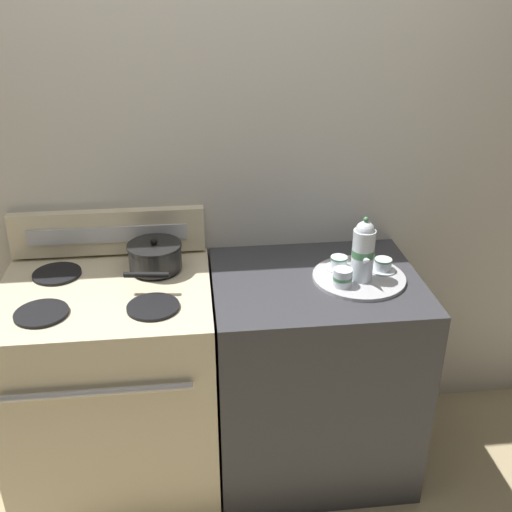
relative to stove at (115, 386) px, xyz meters
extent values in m
plane|color=tan|center=(0.40, 0.00, -0.44)|extent=(6.00, 6.00, 0.00)
cube|color=beige|center=(0.40, 0.35, 0.66)|extent=(6.00, 0.05, 2.20)
cube|color=beige|center=(0.00, 0.00, 0.00)|extent=(0.79, 0.65, 0.88)
cylinder|color=silver|center=(0.00, -0.34, 0.25)|extent=(0.63, 0.02, 0.02)
cylinder|color=black|center=(-0.19, 0.15, 0.45)|extent=(0.18, 0.18, 0.01)
cylinder|color=black|center=(0.19, 0.15, 0.45)|extent=(0.18, 0.18, 0.01)
cylinder|color=black|center=(-0.19, -0.14, 0.45)|extent=(0.18, 0.18, 0.01)
cylinder|color=black|center=(0.19, -0.14, 0.45)|extent=(0.18, 0.18, 0.01)
cube|color=beige|center=(0.00, 0.30, 0.54)|extent=(0.77, 0.05, 0.18)
cube|color=#B7B7BC|center=(0.00, 0.27, 0.54)|extent=(0.63, 0.01, 0.06)
cube|color=#38383D|center=(0.80, 0.00, 0.00)|extent=(0.80, 0.65, 0.88)
cylinder|color=black|center=(0.19, 0.15, 0.50)|extent=(0.20, 0.20, 0.09)
cylinder|color=black|center=(0.19, 0.15, 0.55)|extent=(0.21, 0.21, 0.01)
sphere|color=black|center=(0.19, 0.15, 0.56)|extent=(0.03, 0.03, 0.03)
cylinder|color=black|center=(0.17, -0.04, 0.52)|extent=(0.16, 0.04, 0.02)
cylinder|color=#B2B2B7|center=(0.96, -0.02, 0.45)|extent=(0.35, 0.35, 0.01)
cylinder|color=silver|center=(0.96, -0.04, 0.55)|extent=(0.08, 0.08, 0.20)
cylinder|color=#427A4C|center=(0.96, -0.04, 0.56)|extent=(0.08, 0.08, 0.03)
sphere|color=silver|center=(0.96, -0.04, 0.65)|extent=(0.07, 0.07, 0.07)
sphere|color=#427A4C|center=(0.96, -0.04, 0.70)|extent=(0.02, 0.02, 0.02)
cone|color=silver|center=(0.96, -0.10, 0.56)|extent=(0.02, 0.06, 0.05)
cylinder|color=silver|center=(0.90, 0.05, 0.46)|extent=(0.10, 0.10, 0.01)
cylinder|color=silver|center=(0.90, 0.05, 0.48)|extent=(0.07, 0.07, 0.04)
cylinder|color=#427A4C|center=(0.90, 0.05, 0.50)|extent=(0.07, 0.07, 0.01)
cylinder|color=silver|center=(1.06, 0.02, 0.46)|extent=(0.10, 0.10, 0.01)
cylinder|color=silver|center=(1.06, 0.02, 0.48)|extent=(0.07, 0.07, 0.04)
cylinder|color=#427A4C|center=(1.06, 0.02, 0.50)|extent=(0.07, 0.07, 0.01)
cylinder|color=silver|center=(0.88, -0.08, 0.49)|extent=(0.07, 0.07, 0.07)
cylinder|color=#427A4C|center=(0.88, -0.08, 0.49)|extent=(0.07, 0.07, 0.01)
camera|label=1|loc=(0.35, -1.97, 1.53)|focal=42.00mm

